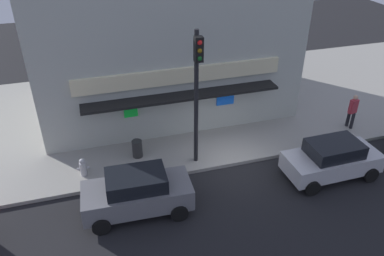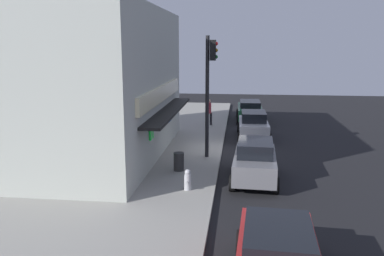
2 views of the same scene
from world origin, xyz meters
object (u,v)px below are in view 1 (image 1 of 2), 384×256
pedestrian (353,110)px  parked_car_silver (332,159)px  parked_car_grey (137,192)px  trash_can (137,149)px  fire_hydrant (83,167)px  traffic_light (197,84)px

pedestrian → parked_car_silver: bearing=-136.3°
pedestrian → parked_car_grey: 11.45m
trash_can → pedestrian: 10.60m
trash_can → pedestrian: pedestrian is taller
parked_car_grey → parked_car_silver: parked_car_grey is taller
fire_hydrant → parked_car_silver: 10.26m
parked_car_grey → parked_car_silver: (8.05, -0.18, -0.04)m
trash_can → pedestrian: bearing=-2.8°
fire_hydrant → parked_car_grey: size_ratio=0.20×
fire_hydrant → parked_car_grey: parked_car_grey is taller
fire_hydrant → parked_car_silver: size_ratio=0.20×
pedestrian → parked_car_silver: (-3.06, -2.92, -0.29)m
traffic_light → fire_hydrant: 5.81m
traffic_light → pedestrian: traffic_light is taller
trash_can → pedestrian: size_ratio=0.45×
parked_car_grey → fire_hydrant: bearing=125.6°
trash_can → parked_car_grey: (-0.53, -3.26, 0.31)m
fire_hydrant → trash_can: (2.37, 0.69, 0.01)m
pedestrian → traffic_light: bearing=-175.7°
traffic_light → trash_can: 4.23m
parked_car_silver → fire_hydrant: bearing=164.5°
parked_car_grey → parked_car_silver: bearing=-1.3°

